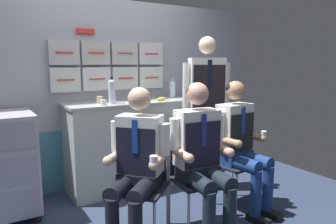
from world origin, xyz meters
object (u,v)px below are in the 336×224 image
crew_member_right (202,153)px  folding_chair_by_counter (228,153)px  snack_banana (161,99)px  sparkling_bottle_green (173,89)px  paper_cup_blue (103,102)px  crew_member_left (136,161)px  crew_member_standing (206,99)px  service_trolley (12,161)px  folding_chair_right (192,167)px  folding_chair_left (144,174)px  crew_member_by_counter (241,140)px

crew_member_right → folding_chair_by_counter: size_ratio=1.49×
folding_chair_by_counter → snack_banana: size_ratio=4.95×
sparkling_bottle_green → paper_cup_blue: sparkling_bottle_green is taller
crew_member_left → paper_cup_blue: (0.11, 0.99, 0.34)m
crew_member_left → crew_member_standing: (1.20, 0.67, 0.34)m
crew_member_right → crew_member_standing: (0.66, 0.79, 0.32)m
service_trolley → crew_member_right: (1.30, -1.19, 0.18)m
service_trolley → folding_chair_right: 1.67m
folding_chair_right → paper_cup_blue: (-0.44, 0.95, 0.50)m
crew_member_right → snack_banana: size_ratio=7.38×
crew_member_left → folding_chair_right: 0.58m
sparkling_bottle_green → snack_banana: 0.37m
crew_member_left → crew_member_right: 0.55m
crew_member_right → snack_banana: bearing=75.9°
crew_member_left → folding_chair_left: bearing=43.2°
snack_banana → folding_chair_right: bearing=-105.3°
paper_cup_blue → snack_banana: 0.72m
crew_member_standing → sparkling_bottle_green: (-0.08, 0.58, 0.08)m
service_trolley → crew_member_standing: size_ratio=0.57×
crew_member_by_counter → folding_chair_right: bearing=-178.9°
sparkling_bottle_green → crew_member_standing: bearing=-82.1°
crew_member_by_counter → folding_chair_by_counter: bearing=96.4°
sparkling_bottle_green → paper_cup_blue: size_ratio=3.82×
folding_chair_by_counter → sparkling_bottle_green: 1.19m
service_trolley → folding_chair_by_counter: 2.07m
service_trolley → folding_chair_left: service_trolley is taller
folding_chair_by_counter → crew_member_standing: (0.08, 0.46, 0.50)m
crew_member_right → sparkling_bottle_green: crew_member_right is taller
folding_chair_left → crew_member_standing: crew_member_standing is taller
service_trolley → crew_member_left: 1.32m
service_trolley → crew_member_right: bearing=-42.4°
paper_cup_blue → snack_banana: size_ratio=0.35×
folding_chair_right → folding_chair_left: bearing=170.7°
crew_member_right → crew_member_standing: size_ratio=0.74×
folding_chair_right → crew_member_standing: bearing=44.5°
crew_member_right → folding_chair_by_counter: 0.69m
folding_chair_by_counter → paper_cup_blue: size_ratio=14.03×
service_trolley → crew_member_by_counter: crew_member_by_counter is taller
crew_member_right → paper_cup_blue: crew_member_right is taller
crew_member_right → crew_member_by_counter: bearing=15.9°
folding_chair_left → paper_cup_blue: bearing=90.4°
folding_chair_left → crew_member_right: 0.51m
crew_member_standing → paper_cup_blue: size_ratio=28.16×
crew_member_standing → folding_chair_right: bearing=-135.5°
sparkling_bottle_green → crew_member_by_counter: bearing=-89.1°
service_trolley → crew_member_standing: bearing=-11.4°
service_trolley → folding_chair_left: size_ratio=1.15×
crew_member_left → service_trolley: bearing=125.7°
crew_member_standing → sparkling_bottle_green: 0.59m
folding_chair_left → sparkling_bottle_green: size_ratio=3.68×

